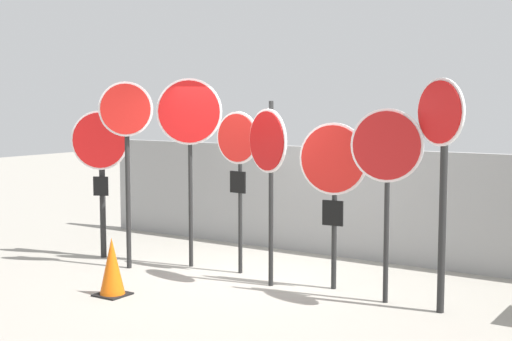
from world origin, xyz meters
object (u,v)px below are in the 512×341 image
Objects in this scene: stop_sign_1 at (126,131)px; stop_sign_4 at (268,153)px; stop_sign_0 at (101,156)px; stop_sign_7 at (441,149)px; stop_sign_5 at (333,170)px; stop_sign_3 at (238,153)px; stop_sign_2 at (189,124)px; stop_sign_6 at (387,158)px; traffic_cone_0 at (112,267)px.

stop_sign_1 is 2.14m from stop_sign_4.
stop_sign_7 is (5.06, 0.01, 0.28)m from stop_sign_0.
stop_sign_3 is at bearing 172.42° from stop_sign_5.
stop_sign_2 is 3.00m from stop_sign_6.
stop_sign_1 reaches higher than stop_sign_5.
stop_sign_6 reaches higher than stop_sign_5.
stop_sign_6 is (4.43, 0.03, 0.16)m from stop_sign_0.
stop_sign_2 reaches higher than stop_sign_4.
stop_sign_5 is (0.75, 0.28, -0.20)m from stop_sign_4.
stop_sign_0 is at bearing 160.53° from stop_sign_2.
stop_sign_2 is at bearing -153.50° from stop_sign_7.
stop_sign_0 is at bearing -156.80° from stop_sign_4.
stop_sign_1 is at bearing 176.70° from stop_sign_6.
stop_sign_2 is at bearing 174.36° from stop_sign_5.
stop_sign_5 is (2.20, 0.00, -0.53)m from stop_sign_2.
stop_sign_7 reaches higher than traffic_cone_0.
stop_sign_1 reaches higher than traffic_cone_0.
traffic_cone_0 is (-0.64, -1.70, -1.28)m from stop_sign_3.
stop_sign_0 is at bearing -149.63° from stop_sign_7.
stop_sign_7 is (2.83, -0.29, 0.17)m from stop_sign_3.
stop_sign_4 is at bearing 46.12° from traffic_cone_0.
stop_sign_2 reaches higher than stop_sign_5.
stop_sign_2 is at bearing -16.89° from stop_sign_0.
stop_sign_7 is (3.60, -0.24, -0.21)m from stop_sign_2.
stop_sign_0 is at bearing 171.92° from stop_sign_6.
stop_sign_0 is at bearing 138.36° from traffic_cone_0.
stop_sign_6 is at bearing -2.39° from stop_sign_3.
stop_sign_2 is (1.46, 0.25, 0.49)m from stop_sign_0.
stop_sign_4 is (2.91, -0.04, 0.16)m from stop_sign_0.
stop_sign_5 is 2.88m from traffic_cone_0.
stop_sign_0 is 0.84× the size of stop_sign_1.
stop_sign_4 is 2.16m from stop_sign_7.
stop_sign_1 is 3.65m from stop_sign_6.
stop_sign_6 is 0.64m from stop_sign_7.
stop_sign_0 is 0.94× the size of stop_sign_4.
stop_sign_4 is 1.04× the size of stop_sign_6.
stop_sign_6 is 3.45m from traffic_cone_0.
stop_sign_5 is at bearing 44.67° from stop_sign_4.
stop_sign_5 is 1.46m from stop_sign_7.
stop_sign_2 is at bearing 7.16° from stop_sign_1.
stop_sign_1 is at bearing -145.61° from stop_sign_7.
stop_sign_0 is 0.85× the size of stop_sign_7.
stop_sign_5 is 0.83m from stop_sign_6.
stop_sign_1 reaches higher than stop_sign_0.
stop_sign_4 is 1.13× the size of stop_sign_5.
stop_sign_7 is (1.40, -0.24, 0.32)m from stop_sign_5.
stop_sign_7 is (0.63, -0.03, 0.13)m from stop_sign_6.
stop_sign_2 is 2.26m from stop_sign_5.
stop_sign_5 is at bearing 155.91° from stop_sign_6.
traffic_cone_0 is (-2.85, -1.44, -1.32)m from stop_sign_6.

